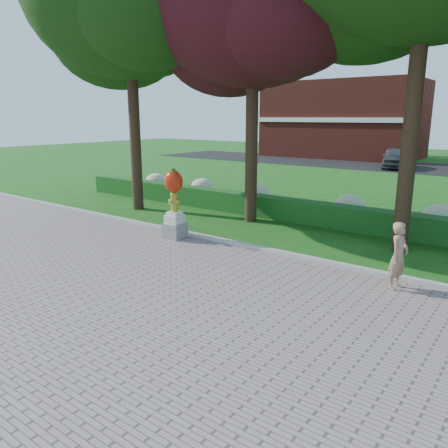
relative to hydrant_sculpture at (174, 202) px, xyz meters
name	(u,v)px	position (x,y,z in m)	size (l,w,h in m)	color
ground	(181,279)	(2.54, -2.50, -1.20)	(100.00, 100.00, 0.00)	#175415
walkway	(20,347)	(2.54, -6.50, -1.18)	(40.00, 14.00, 0.04)	gray
curb	(251,247)	(2.54, 0.50, -1.13)	(40.00, 0.18, 0.15)	#ADADA5
lawn_hedge	(312,213)	(2.54, 4.50, -0.80)	(24.00, 0.70, 0.80)	#134517
hydrangea_row	(338,206)	(3.11, 5.50, -0.65)	(20.10, 1.10, 0.99)	#B5C093
street	(439,169)	(2.54, 25.50, -1.19)	(50.00, 8.00, 0.02)	black
building_left	(343,120)	(-7.46, 31.50, 2.30)	(14.00, 8.00, 7.00)	maroon
tree_far_left	(129,4)	(-4.57, 2.59, 6.76)	(9.00, 7.68, 11.66)	black
tree_mid_left	(252,9)	(0.44, 3.58, 6.09)	(8.25, 7.04, 10.69)	black
hydrant_sculpture	(174,202)	(0.00, 0.00, 0.00)	(0.64, 0.63, 2.20)	gray
woman	(399,256)	(6.84, -0.09, -0.41)	(0.55, 0.36, 1.52)	#A17B5C
parked_car	(396,157)	(-0.27, 24.36, -0.39)	(1.89, 4.69, 1.60)	#414349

